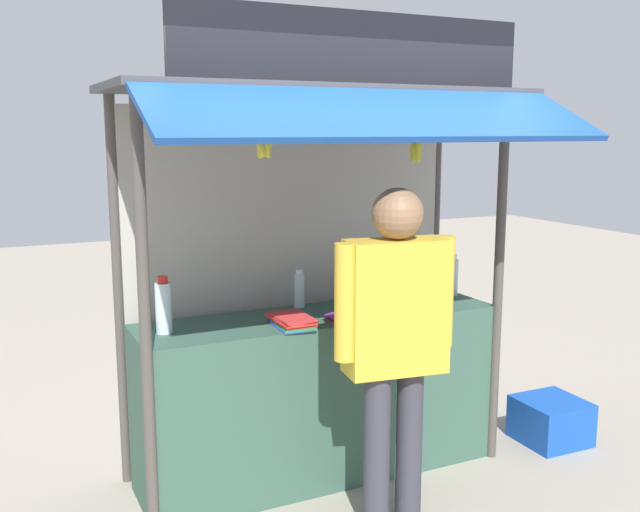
{
  "coord_description": "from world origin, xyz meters",
  "views": [
    {
      "loc": [
        -1.78,
        -3.68,
        2.05
      ],
      "look_at": [
        0.0,
        0.0,
        1.33
      ],
      "focal_mm": 40.47,
      "sensor_mm": 36.0,
      "label": 1
    }
  ],
  "objects": [
    {
      "name": "vendor_person",
      "position": [
        0.07,
        -0.72,
        1.07
      ],
      "size": [
        0.67,
        0.28,
        1.78
      ],
      "rotation": [
        0.0,
        0.0,
        3.0
      ],
      "color": "#383842",
      "rests_on": "ground"
    },
    {
      "name": "water_bottle_front_left",
      "position": [
        0.3,
        0.01,
        1.09
      ],
      "size": [
        0.07,
        0.07,
        0.24
      ],
      "color": "silver",
      "rests_on": "stall_counter"
    },
    {
      "name": "stall_counter",
      "position": [
        0.0,
        0.0,
        0.49
      ],
      "size": [
        2.15,
        0.56,
        0.98
      ],
      "primitive_type": "cube",
      "color": "#385B4C",
      "rests_on": "ground"
    },
    {
      "name": "water_bottle_mid_left",
      "position": [
        0.72,
        0.1,
        1.11
      ],
      "size": [
        0.07,
        0.07,
        0.27
      ],
      "color": "silver",
      "rests_on": "stall_counter"
    },
    {
      "name": "water_bottle_back_left",
      "position": [
        -0.91,
        0.02,
        1.13
      ],
      "size": [
        0.09,
        0.09,
        0.31
      ],
      "color": "silver",
      "rests_on": "stall_counter"
    },
    {
      "name": "magazine_stack_front_right",
      "position": [
        0.09,
        -0.21,
        1.0
      ],
      "size": [
        0.23,
        0.26,
        0.03
      ],
      "color": "red",
      "rests_on": "stall_counter"
    },
    {
      "name": "water_bottle_back_right",
      "position": [
        -0.03,
        0.22,
        1.09
      ],
      "size": [
        0.07,
        0.07,
        0.23
      ],
      "color": "silver",
      "rests_on": "stall_counter"
    },
    {
      "name": "water_bottle_rear_center",
      "position": [
        0.44,
        0.2,
        1.09
      ],
      "size": [
        0.07,
        0.07,
        0.24
      ],
      "color": "silver",
      "rests_on": "stall_counter"
    },
    {
      "name": "magazine_stack_far_right",
      "position": [
        -0.24,
        -0.15,
        1.01
      ],
      "size": [
        0.21,
        0.32,
        0.06
      ],
      "color": "blue",
      "rests_on": "stall_counter"
    },
    {
      "name": "water_bottle_right",
      "position": [
        1.01,
        0.09,
        1.11
      ],
      "size": [
        0.07,
        0.07,
        0.27
      ],
      "color": "silver",
      "rests_on": "stall_counter"
    },
    {
      "name": "stall_structure",
      "position": [
        0.0,
        0.09,
        1.57
      ],
      "size": [
        2.35,
        1.42,
        2.63
      ],
      "color": "#4C4742",
      "rests_on": "ground"
    },
    {
      "name": "ground_plane",
      "position": [
        0.0,
        0.0,
        0.0
      ],
      "size": [
        20.0,
        20.0,
        0.0
      ],
      "primitive_type": "plane",
      "color": "#9E9384"
    },
    {
      "name": "plastic_crate",
      "position": [
        1.57,
        -0.28,
        0.14
      ],
      "size": [
        0.42,
        0.42,
        0.29
      ],
      "primitive_type": "cube",
      "rotation": [
        0.0,
        0.0,
        -0.02
      ],
      "color": "#194CB2",
      "rests_on": "ground"
    },
    {
      "name": "banana_bunch_leftmost",
      "position": [
        -0.49,
        -0.38,
        1.99
      ],
      "size": [
        0.1,
        0.1,
        0.24
      ],
      "color": "#332D23"
    },
    {
      "name": "banana_bunch_inner_left",
      "position": [
        0.39,
        -0.38,
        1.94
      ],
      "size": [
        0.08,
        0.08,
        0.27
      ],
      "color": "#332D23"
    }
  ]
}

